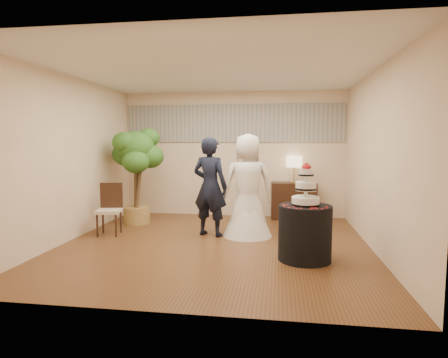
% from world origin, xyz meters
% --- Properties ---
extents(floor, '(5.00, 5.00, 0.00)m').
position_xyz_m(floor, '(0.00, 0.00, 0.00)').
color(floor, brown).
rests_on(floor, ground).
extents(ceiling, '(5.00, 5.00, 0.00)m').
position_xyz_m(ceiling, '(0.00, 0.00, 2.80)').
color(ceiling, white).
rests_on(ceiling, wall_back).
extents(wall_back, '(5.00, 0.06, 2.80)m').
position_xyz_m(wall_back, '(0.00, 2.50, 1.40)').
color(wall_back, beige).
rests_on(wall_back, ground).
extents(wall_front, '(5.00, 0.06, 2.80)m').
position_xyz_m(wall_front, '(0.00, -2.50, 1.40)').
color(wall_front, beige).
rests_on(wall_front, ground).
extents(wall_left, '(0.06, 5.00, 2.80)m').
position_xyz_m(wall_left, '(-2.50, 0.00, 1.40)').
color(wall_left, beige).
rests_on(wall_left, ground).
extents(wall_right, '(0.06, 5.00, 2.80)m').
position_xyz_m(wall_right, '(2.50, 0.00, 1.40)').
color(wall_right, beige).
rests_on(wall_right, ground).
extents(mural_border, '(4.90, 0.02, 0.85)m').
position_xyz_m(mural_border, '(0.00, 2.48, 2.10)').
color(mural_border, '#98968E').
rests_on(mural_border, wall_back).
extents(groom, '(0.74, 0.59, 1.78)m').
position_xyz_m(groom, '(-0.18, 0.60, 0.89)').
color(groom, black).
rests_on(groom, floor).
extents(bride, '(1.06, 1.06, 1.83)m').
position_xyz_m(bride, '(0.49, 0.67, 0.92)').
color(bride, white).
rests_on(bride, floor).
extents(cake_table, '(0.89, 0.89, 0.79)m').
position_xyz_m(cake_table, '(1.41, -0.60, 0.40)').
color(cake_table, black).
rests_on(cake_table, floor).
extents(wedding_cake, '(0.40, 0.40, 0.61)m').
position_xyz_m(wedding_cake, '(1.41, -0.60, 1.10)').
color(wedding_cake, white).
rests_on(wedding_cake, cake_table).
extents(console, '(0.99, 0.48, 0.80)m').
position_xyz_m(console, '(1.36, 2.29, 0.40)').
color(console, black).
rests_on(console, floor).
extents(table_lamp, '(0.32, 0.32, 0.58)m').
position_xyz_m(table_lamp, '(1.36, 2.29, 1.09)').
color(table_lamp, beige).
rests_on(table_lamp, console).
extents(ficus_tree, '(1.00, 1.00, 2.01)m').
position_xyz_m(ficus_tree, '(-1.87, 1.37, 1.01)').
color(ficus_tree, '#316620').
rests_on(ficus_tree, floor).
extents(side_chair, '(0.49, 0.51, 0.93)m').
position_xyz_m(side_chair, '(-2.01, 0.37, 0.47)').
color(side_chair, black).
rests_on(side_chair, floor).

